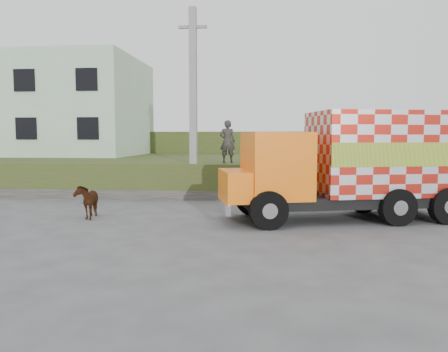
# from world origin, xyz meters

# --- Properties ---
(ground) EXTENTS (120.00, 120.00, 0.00)m
(ground) POSITION_xyz_m (0.00, 0.00, 0.00)
(ground) COLOR #474749
(ground) RESTS_ON ground
(embankment) EXTENTS (40.00, 12.00, 1.50)m
(embankment) POSITION_xyz_m (0.00, 10.00, 0.75)
(embankment) COLOR #274918
(embankment) RESTS_ON ground
(embankment_far) EXTENTS (40.00, 12.00, 3.00)m
(embankment_far) POSITION_xyz_m (0.00, 22.00, 1.50)
(embankment_far) COLOR #274918
(embankment_far) RESTS_ON ground
(retaining_strip) EXTENTS (16.00, 0.50, 0.40)m
(retaining_strip) POSITION_xyz_m (-2.00, 4.20, 0.20)
(retaining_strip) COLOR #595651
(retaining_strip) RESTS_ON ground
(building) EXTENTS (10.00, 8.00, 6.00)m
(building) POSITION_xyz_m (-11.00, 13.00, 4.50)
(building) COLOR #B2CDAF
(building) RESTS_ON embankment
(utility_pole) EXTENTS (1.20, 0.30, 8.00)m
(utility_pole) POSITION_xyz_m (-1.00, 4.60, 4.08)
(utility_pole) COLOR gray
(utility_pole) RESTS_ON ground
(cargo_truck) EXTENTS (8.06, 4.20, 3.43)m
(cargo_truck) POSITION_xyz_m (4.93, 0.43, 1.77)
(cargo_truck) COLOR black
(cargo_truck) RESTS_ON ground
(cow) EXTENTS (0.88, 1.44, 1.13)m
(cow) POSITION_xyz_m (-3.70, -0.22, 0.57)
(cow) COLOR #38160E
(cow) RESTS_ON ground
(pedestrian) EXTENTS (0.69, 0.46, 1.87)m
(pedestrian) POSITION_xyz_m (0.39, 5.32, 2.44)
(pedestrian) COLOR #33302D
(pedestrian) RESTS_ON embankment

